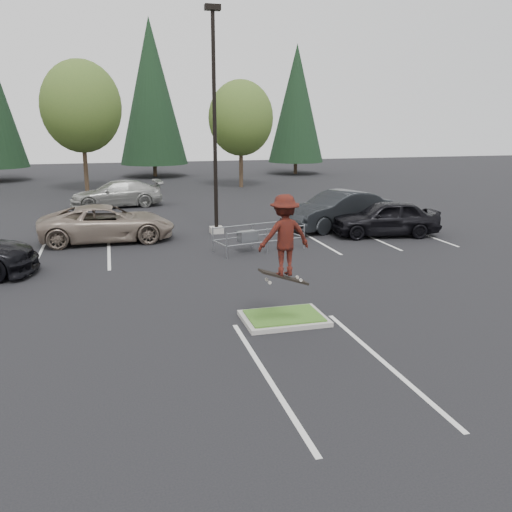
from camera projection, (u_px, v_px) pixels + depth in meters
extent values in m
plane|color=black|center=(284.00, 320.00, 14.53)|extent=(120.00, 120.00, 0.00)
cube|color=#9B9890|center=(284.00, 318.00, 14.51)|extent=(2.20, 1.60, 0.12)
cube|color=#2D601E|center=(284.00, 316.00, 14.50)|extent=(1.95, 1.35, 0.05)
cube|color=silver|center=(109.00, 254.00, 21.83)|extent=(0.12, 5.20, 0.01)
cube|color=silver|center=(38.00, 258.00, 21.15)|extent=(0.12, 5.20, 0.01)
cube|color=silver|center=(318.00, 241.00, 24.10)|extent=(0.12, 5.20, 0.01)
cube|color=silver|center=(373.00, 238.00, 24.78)|extent=(0.12, 5.20, 0.01)
cube|color=silver|center=(425.00, 235.00, 25.46)|extent=(0.12, 5.20, 0.01)
cube|color=silver|center=(267.00, 376.00, 11.38)|extent=(0.12, 6.00, 0.01)
cube|color=silver|center=(383.00, 361.00, 12.06)|extent=(0.12, 6.00, 0.01)
cube|color=#9B9890|center=(217.00, 230.00, 25.86)|extent=(0.60, 0.60, 0.30)
cylinder|color=black|center=(215.00, 126.00, 24.69)|extent=(0.18, 0.18, 10.00)
cube|color=black|center=(213.00, 7.00, 23.48)|extent=(0.70, 0.35, 0.25)
cylinder|color=#38281C|center=(86.00, 168.00, 41.17)|extent=(0.32, 0.32, 3.50)
ellipsoid|color=#385C21|center=(81.00, 106.00, 40.08)|extent=(5.89, 5.89, 6.77)
sphere|color=#385C21|center=(90.00, 117.00, 40.13)|extent=(3.68, 3.68, 3.68)
sphere|color=#385C21|center=(75.00, 114.00, 40.46)|extent=(4.05, 4.05, 4.05)
cylinder|color=#38281C|center=(241.00, 168.00, 43.59)|extent=(0.32, 0.32, 3.04)
ellipsoid|color=#385C21|center=(241.00, 118.00, 42.65)|extent=(5.12, 5.12, 5.89)
sphere|color=#385C21|center=(249.00, 126.00, 42.67)|extent=(3.20, 3.20, 3.20)
sphere|color=#385C21|center=(234.00, 124.00, 43.01)|extent=(3.52, 3.52, 3.52)
cylinder|color=#38281C|center=(155.00, 170.00, 52.33)|extent=(0.36, 0.36, 1.20)
cone|color=black|center=(152.00, 92.00, 50.58)|extent=(6.38, 6.38, 13.30)
cylinder|color=#38281C|center=(295.00, 168.00, 54.92)|extent=(0.36, 0.36, 1.20)
cone|color=black|center=(296.00, 104.00, 53.41)|extent=(5.50, 5.50, 11.30)
cylinder|color=gray|center=(227.00, 246.00, 20.89)|extent=(0.05, 0.05, 1.04)
cylinder|color=gray|center=(213.00, 240.00, 21.96)|extent=(0.05, 0.05, 1.04)
cylinder|color=gray|center=(267.00, 241.00, 21.75)|extent=(0.05, 0.05, 1.04)
cylinder|color=gray|center=(252.00, 235.00, 22.82)|extent=(0.05, 0.05, 1.04)
cylinder|color=gray|center=(304.00, 237.00, 22.60)|extent=(0.05, 0.05, 1.04)
cylinder|color=gray|center=(288.00, 231.00, 23.67)|extent=(0.05, 0.05, 1.04)
cylinder|color=gray|center=(267.00, 242.00, 21.75)|extent=(3.51, 0.93, 0.05)
cylinder|color=gray|center=(267.00, 229.00, 21.63)|extent=(3.51, 0.93, 0.05)
cylinder|color=gray|center=(252.00, 236.00, 22.82)|extent=(3.51, 0.93, 0.05)
cylinder|color=gray|center=(252.00, 224.00, 22.70)|extent=(3.51, 0.93, 0.05)
cube|color=gray|center=(248.00, 236.00, 21.99)|extent=(0.86, 0.64, 0.43)
cube|color=black|center=(284.00, 277.00, 13.35)|extent=(1.28, 0.48, 0.48)
cylinder|color=beige|center=(270.00, 283.00, 13.14)|extent=(0.08, 0.05, 0.08)
cylinder|color=beige|center=(267.00, 280.00, 13.39)|extent=(0.08, 0.05, 0.08)
cylinder|color=beige|center=(301.00, 280.00, 13.34)|extent=(0.08, 0.05, 0.08)
cylinder|color=beige|center=(297.00, 277.00, 13.59)|extent=(0.08, 0.05, 0.08)
imported|color=maroon|center=(284.00, 235.00, 13.09)|extent=(1.33, 0.83, 1.99)
imported|color=gray|center=(108.00, 223.00, 23.94)|extent=(5.85, 2.73, 1.62)
imported|color=black|center=(338.00, 210.00, 26.72)|extent=(5.95, 3.58, 1.85)
imported|color=black|center=(386.00, 218.00, 25.12)|extent=(5.16, 2.73, 1.67)
imported|color=#9D9D98|center=(117.00, 194.00, 33.66)|extent=(5.79, 2.79, 1.62)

